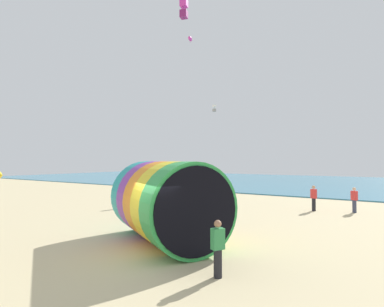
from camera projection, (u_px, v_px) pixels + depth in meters
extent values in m
plane|color=#CCBA8C|center=(158.00, 255.00, 10.44)|extent=(120.00, 120.00, 0.00)
cube|color=teal|center=(329.00, 183.00, 43.84)|extent=(120.00, 40.00, 0.10)
cylinder|color=teal|center=(148.00, 196.00, 14.09)|extent=(2.58, 3.37, 3.27)
cylinder|color=purple|center=(156.00, 199.00, 13.13)|extent=(2.58, 3.37, 3.27)
cylinder|color=orange|center=(166.00, 202.00, 12.18)|extent=(2.58, 3.37, 3.27)
cylinder|color=yellow|center=(176.00, 205.00, 11.22)|extent=(2.58, 3.37, 3.27)
cylinder|color=green|center=(189.00, 209.00, 10.26)|extent=(2.58, 3.37, 3.27)
cylinder|color=black|center=(197.00, 212.00, 9.77)|extent=(1.57, 2.63, 3.01)
cylinder|color=black|center=(218.00, 263.00, 8.45)|extent=(0.24, 0.24, 0.79)
cube|color=#338C4C|center=(218.00, 239.00, 8.47)|extent=(0.37, 0.42, 0.59)
sphere|color=#9E7051|center=(218.00, 224.00, 8.48)|extent=(0.21, 0.21, 0.21)
cube|color=white|center=(214.00, 106.00, 28.52)|extent=(0.33, 0.33, 0.27)
cube|color=gray|center=(214.00, 110.00, 28.51)|extent=(0.33, 0.33, 0.27)
cylinder|color=black|center=(214.00, 108.00, 28.52)|extent=(0.02, 0.02, 0.72)
ellipsoid|color=#D1339E|center=(190.00, 39.00, 31.09)|extent=(0.75, 1.13, 0.35)
cube|color=#7D1E5E|center=(190.00, 41.00, 31.08)|extent=(0.07, 0.15, 0.27)
cube|color=#D1339E|center=(184.00, 3.00, 25.14)|extent=(0.72, 0.72, 0.63)
cube|color=#7D1E5E|center=(184.00, 14.00, 25.12)|extent=(0.72, 0.72, 0.63)
cylinder|color=black|center=(184.00, 9.00, 25.13)|extent=(0.02, 0.02, 1.67)
cylinder|color=#383D56|center=(354.00, 206.00, 19.00)|extent=(0.24, 0.24, 0.79)
cube|color=red|center=(354.00, 195.00, 19.02)|extent=(0.42, 0.38, 0.59)
sphere|color=beige|center=(354.00, 189.00, 19.03)|extent=(0.21, 0.21, 0.21)
cylinder|color=black|center=(314.00, 205.00, 19.64)|extent=(0.24, 0.24, 0.82)
cube|color=red|center=(314.00, 194.00, 19.66)|extent=(0.39, 0.28, 0.62)
sphere|color=tan|center=(314.00, 187.00, 19.67)|extent=(0.22, 0.22, 0.22)
cone|color=yellow|center=(0.00, 175.00, 13.09)|extent=(0.45, 0.36, 0.36)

